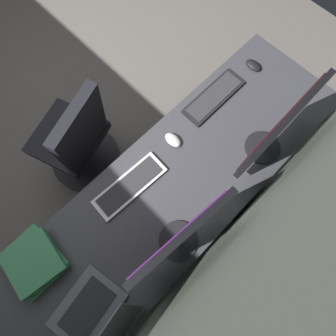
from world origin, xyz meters
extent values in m
plane|color=#59544F|center=(0.00, 0.00, 0.00)|extent=(4.98, 4.98, 0.00)
cube|color=slate|center=(0.00, 2.01, 1.30)|extent=(4.75, 0.10, 2.60)
cube|color=#38383D|center=(0.08, 1.60, 0.71)|extent=(2.23, 0.68, 0.03)
cylinder|color=silver|center=(-0.97, 1.32, 0.35)|extent=(0.05, 0.05, 0.70)
cylinder|color=silver|center=(1.13, 1.32, 0.35)|extent=(0.05, 0.05, 0.70)
cylinder|color=silver|center=(-0.97, 1.88, 0.35)|extent=(0.05, 0.05, 0.70)
cube|color=#38383D|center=(-0.16, 1.63, 0.35)|extent=(0.40, 0.50, 0.69)
cube|color=silver|center=(-0.16, 1.37, 0.35)|extent=(0.37, 0.01, 0.61)
cylinder|color=black|center=(0.27, 1.81, 0.74)|extent=(0.20, 0.20, 0.01)
cylinder|color=black|center=(0.27, 1.81, 0.79)|extent=(0.04, 0.04, 0.10)
cube|color=black|center=(0.27, 1.81, 1.02)|extent=(0.51, 0.07, 0.35)
cube|color=#4C1960|center=(0.27, 1.79, 1.02)|extent=(0.47, 0.05, 0.31)
cylinder|color=black|center=(-0.43, 1.79, 0.74)|extent=(0.20, 0.20, 0.01)
cylinder|color=black|center=(-0.43, 1.79, 0.79)|extent=(0.04, 0.04, 0.10)
cube|color=black|center=(-0.43, 1.79, 1.00)|extent=(0.56, 0.04, 0.31)
cube|color=#330F14|center=(-0.43, 1.78, 1.00)|extent=(0.52, 0.02, 0.27)
cube|color=#595B60|center=(0.79, 1.72, 0.74)|extent=(0.36, 0.29, 0.01)
cube|color=#262628|center=(0.79, 1.72, 0.75)|extent=(0.28, 0.19, 0.00)
cube|color=silver|center=(0.25, 1.43, 0.74)|extent=(0.43, 0.16, 0.02)
cube|color=#2D2D30|center=(0.25, 1.43, 0.75)|extent=(0.38, 0.13, 0.00)
cube|color=black|center=(-0.47, 1.38, 0.74)|extent=(0.42, 0.14, 0.02)
cube|color=#2D2D30|center=(-0.47, 1.38, 0.75)|extent=(0.38, 0.11, 0.00)
ellipsoid|color=black|center=(-0.81, 1.41, 0.75)|extent=(0.06, 0.10, 0.03)
ellipsoid|color=silver|center=(-0.10, 1.41, 0.75)|extent=(0.06, 0.10, 0.03)
cube|color=#3D8456|center=(0.85, 1.37, 0.74)|extent=(0.24, 0.29, 0.02)
cube|color=#3D8456|center=(0.82, 1.38, 0.76)|extent=(0.20, 0.26, 0.02)
cube|color=#3D8456|center=(0.83, 1.39, 0.79)|extent=(0.26, 0.27, 0.03)
cube|color=black|center=(0.30, 0.80, 0.46)|extent=(0.55, 0.54, 0.07)
cube|color=black|center=(0.23, 1.00, 0.74)|extent=(0.42, 0.25, 0.50)
cylinder|color=black|center=(0.30, 0.80, 0.24)|extent=(0.05, 0.05, 0.37)
cylinder|color=black|center=(0.30, 0.80, 0.04)|extent=(0.56, 0.56, 0.03)
camera|label=1|loc=(0.34, 1.81, 2.13)|focal=28.38mm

